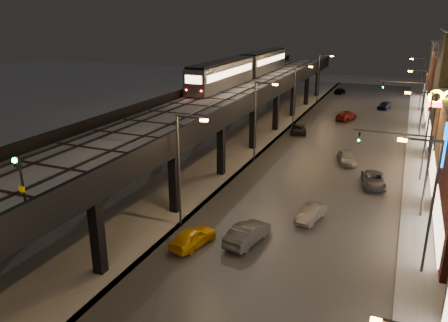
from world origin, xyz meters
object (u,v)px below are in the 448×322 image
(car_mid_dark, at_px, (346,116))
(car_onc_red, at_px, (384,106))
(rail_signal, at_px, (19,173))
(car_onc_white, at_px, (346,159))
(car_onc_silver, at_px, (311,214))
(car_onc_dark, at_px, (374,180))
(car_taxi, at_px, (193,238))
(car_mid_silver, at_px, (298,129))
(car_far_white, at_px, (340,91))
(car_near_white, at_px, (247,234))
(subway_train, at_px, (245,67))

(car_mid_dark, relative_size, car_onc_red, 1.25)
(rail_signal, bearing_deg, car_onc_white, 71.23)
(car_onc_silver, height_order, car_onc_dark, car_onc_dark)
(car_taxi, height_order, car_onc_red, car_taxi)
(car_mid_silver, xyz_separation_m, car_far_white, (0.49, 34.78, -0.01))
(rail_signal, relative_size, car_near_white, 0.66)
(subway_train, bearing_deg, car_near_white, -69.56)
(car_onc_dark, bearing_deg, car_onc_silver, -121.82)
(car_mid_dark, height_order, car_onc_red, car_mid_dark)
(rail_signal, distance_m, car_onc_red, 68.49)
(car_taxi, xyz_separation_m, car_onc_red, (9.66, 56.04, -0.02))
(rail_signal, height_order, car_taxi, rail_signal)
(rail_signal, height_order, car_mid_silver, rail_signal)
(car_onc_white, bearing_deg, subway_train, 121.34)
(car_near_white, bearing_deg, car_onc_red, -86.04)
(rail_signal, distance_m, car_near_white, 16.60)
(subway_train, relative_size, car_far_white, 9.96)
(subway_train, relative_size, car_onc_red, 9.16)
(subway_train, xyz_separation_m, car_onc_dark, (21.28, -21.55, -7.70))
(car_onc_dark, bearing_deg, car_near_white, -125.79)
(car_far_white, bearing_deg, car_taxi, 102.86)
(rail_signal, relative_size, car_taxi, 0.74)
(car_far_white, height_order, car_onc_red, car_onc_red)
(car_onc_silver, height_order, car_onc_white, car_onc_silver)
(rail_signal, distance_m, car_onc_white, 36.59)
(car_mid_silver, xyz_separation_m, car_onc_red, (10.15, 21.84, 0.04))
(car_onc_silver, bearing_deg, car_near_white, -111.46)
(car_near_white, distance_m, car_onc_silver, 6.50)
(subway_train, relative_size, car_onc_white, 8.52)
(car_onc_white, bearing_deg, car_onc_silver, -109.97)
(car_near_white, relative_size, car_onc_dark, 0.99)
(car_onc_red, bearing_deg, car_mid_dark, -100.86)
(car_taxi, xyz_separation_m, car_far_white, (-0.00, 68.98, -0.08))
(subway_train, bearing_deg, car_mid_dark, 22.70)
(car_onc_silver, height_order, car_onc_red, car_onc_red)
(car_taxi, distance_m, car_onc_dark, 20.43)
(subway_train, xyz_separation_m, car_mid_dark, (14.82, 6.20, -7.64))
(car_mid_silver, distance_m, car_onc_red, 24.09)
(car_onc_silver, relative_size, car_onc_white, 0.89)
(car_onc_white, bearing_deg, car_far_white, 81.87)
(rail_signal, height_order, car_mid_dark, rail_signal)
(car_taxi, height_order, car_onc_white, car_taxi)
(car_mid_dark, bearing_deg, car_onc_silver, 108.44)
(car_mid_dark, bearing_deg, car_onc_red, -99.76)
(subway_train, height_order, car_onc_silver, subway_train)
(subway_train, distance_m, car_onc_dark, 31.25)
(car_onc_red, bearing_deg, car_onc_dark, -74.29)
(car_taxi, bearing_deg, car_onc_red, -86.98)
(car_taxi, relative_size, car_mid_silver, 0.90)
(rail_signal, distance_m, car_onc_silver, 22.56)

